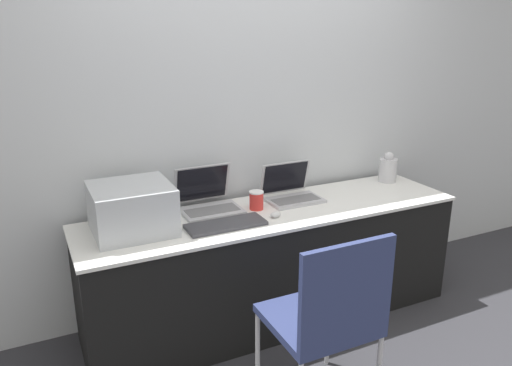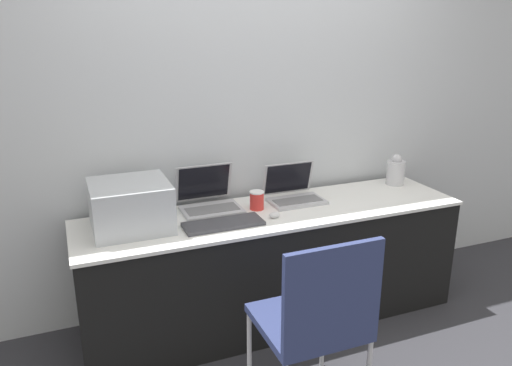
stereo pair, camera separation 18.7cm
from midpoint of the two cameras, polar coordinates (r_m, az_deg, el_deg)
name	(u,v)px [view 2 (the right image)]	position (r m, az deg, el deg)	size (l,w,h in m)	color
ground_plane	(293,342)	(3.15, 5.99, -17.63)	(14.00, 14.00, 0.00)	#333338
wall_back	(251,108)	(3.22, 1.07, 8.51)	(8.00, 0.05, 2.60)	silver
table	(273,265)	(3.18, 3.71, -9.39)	(2.37, 0.61, 0.74)	black
printer	(130,204)	(2.79, -12.31, -2.38)	(0.42, 0.41, 0.26)	#B2B7BC
laptop_left	(209,200)	(3.05, -3.68, -1.92)	(0.36, 0.32, 0.26)	#B7B7BC
laptop_right	(294,192)	(3.20, 5.99, -1.11)	(0.34, 0.28, 0.23)	#B7B7BC
external_keyboard	(223,224)	(2.80, -1.85, -4.71)	(0.45, 0.17, 0.02)	#3D3D42
coffee_cup	(257,200)	(3.03, 1.87, -2.00)	(0.09, 0.09, 0.11)	red
mouse	(274,215)	(2.91, 3.94, -3.69)	(0.07, 0.04, 0.04)	silver
metal_pitcher	(396,171)	(3.65, 17.10, 1.28)	(0.13, 0.13, 0.22)	silver
chair	(317,315)	(2.37, 9.30, -14.72)	(0.47, 0.46, 0.95)	navy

